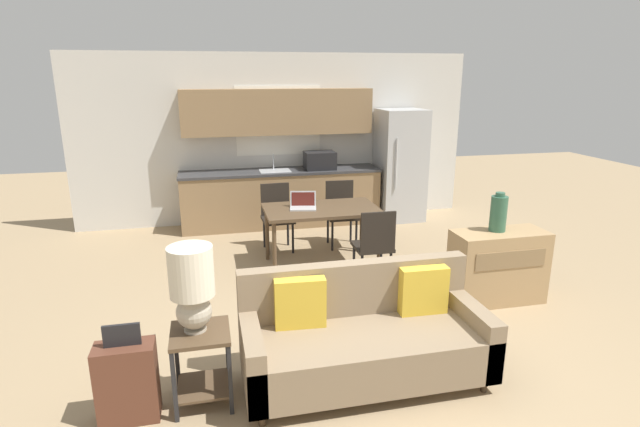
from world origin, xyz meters
name	(u,v)px	position (x,y,z in m)	size (l,w,h in m)	color
ground_plane	(361,372)	(0.00, 0.00, 0.00)	(20.00, 20.00, 0.00)	#9E8460
wall_back	(277,139)	(0.00, 4.63, 1.36)	(6.40, 0.07, 2.70)	silver
kitchen_counter	(281,173)	(0.01, 4.33, 0.84)	(3.16, 0.65, 2.15)	#8E704C
refrigerator	(400,165)	(1.99, 4.22, 0.91)	(0.72, 0.74, 1.82)	#B7BABC
dining_table	(321,213)	(0.22, 2.40, 0.69)	(1.42, 0.84, 0.76)	brown
couch	(363,337)	(-0.01, -0.06, 0.35)	(1.92, 0.80, 0.90)	#3D2D1E
side_table	(202,355)	(-1.26, -0.10, 0.39)	(0.42, 0.42, 0.58)	brown
table_lamp	(192,285)	(-1.30, -0.07, 0.94)	(0.32, 0.32, 0.64)	#B2A893
credenza	(498,266)	(1.83, 0.98, 0.39)	(0.99, 0.43, 0.78)	tan
vase	(498,213)	(1.80, 1.02, 0.97)	(0.17, 0.17, 0.41)	#336047
dining_chair_near_right	(374,243)	(0.67, 1.66, 0.51)	(0.43, 0.43, 0.91)	black
dining_chair_far_left	(277,214)	(-0.23, 3.16, 0.51)	(0.43, 0.43, 0.91)	black
dining_chair_far_right	(341,210)	(0.68, 3.13, 0.51)	(0.44, 0.44, 0.91)	black
laptop	(303,204)	(0.00, 2.45, 0.81)	(0.36, 0.31, 0.20)	#B7BABC
suitcase	(127,382)	(-1.78, -0.18, 0.30)	(0.41, 0.22, 0.74)	brown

